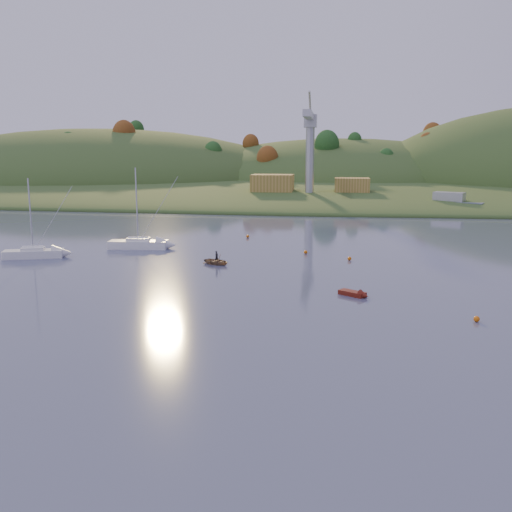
# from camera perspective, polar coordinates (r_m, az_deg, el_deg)

# --- Properties ---
(ground) EXTENTS (500.00, 500.00, 0.00)m
(ground) POSITION_cam_1_polar(r_m,az_deg,el_deg) (33.69, -9.49, -14.29)
(ground) COLOR #363A59
(ground) RESTS_ON ground
(far_shore) EXTENTS (620.00, 220.00, 1.50)m
(far_shore) POSITION_cam_1_polar(r_m,az_deg,el_deg) (259.56, 6.18, 7.57)
(far_shore) COLOR #314B1E
(far_shore) RESTS_ON ground
(shore_slope) EXTENTS (640.00, 150.00, 7.00)m
(shore_slope) POSITION_cam_1_polar(r_m,az_deg,el_deg) (194.75, 5.44, 6.54)
(shore_slope) COLOR #314B1E
(shore_slope) RESTS_ON ground
(hill_left) EXTENTS (170.00, 140.00, 44.00)m
(hill_left) POSITION_cam_1_polar(r_m,az_deg,el_deg) (250.14, -15.34, 7.14)
(hill_left) COLOR #314B1E
(hill_left) RESTS_ON ground
(hill_center) EXTENTS (140.00, 120.00, 36.00)m
(hill_center) POSITION_cam_1_polar(r_m,az_deg,el_deg) (239.42, 8.41, 7.26)
(hill_center) COLOR #314B1E
(hill_center) RESTS_ON ground
(hillside_trees) EXTENTS (280.00, 50.00, 32.00)m
(hillside_trees) POSITION_cam_1_polar(r_m,az_deg,el_deg) (214.68, 5.72, 6.93)
(hillside_trees) COLOR #1D4C1B
(hillside_trees) RESTS_ON ground
(wharf) EXTENTS (42.00, 16.00, 2.40)m
(wharf) POSITION_cam_1_polar(r_m,az_deg,el_deg) (151.63, 6.52, 5.79)
(wharf) COLOR slate
(wharf) RESTS_ON ground
(shed_west) EXTENTS (11.00, 8.00, 4.80)m
(shed_west) POSITION_cam_1_polar(r_m,az_deg,el_deg) (153.31, 1.66, 7.25)
(shed_west) COLOR olive
(shed_west) RESTS_ON wharf
(shed_east) EXTENTS (9.00, 7.00, 4.00)m
(shed_east) POSITION_cam_1_polar(r_m,az_deg,el_deg) (153.35, 9.58, 6.96)
(shed_east) COLOR olive
(shed_east) RESTS_ON wharf
(dock_crane) EXTENTS (3.20, 28.00, 20.30)m
(dock_crane) POSITION_cam_1_polar(r_m,az_deg,el_deg) (147.62, 5.41, 11.88)
(dock_crane) COLOR #B7B7BC
(dock_crane) RESTS_ON wharf
(sailboat_near) EXTENTS (7.81, 4.42, 10.37)m
(sailboat_near) POSITION_cam_1_polar(r_m,az_deg,el_deg) (80.11, -21.38, 0.32)
(sailboat_near) COLOR white
(sailboat_near) RESTS_ON ground
(sailboat_far) EXTENTS (8.46, 3.26, 11.46)m
(sailboat_far) POSITION_cam_1_polar(r_m,az_deg,el_deg) (83.22, -11.69, 1.25)
(sailboat_far) COLOR white
(sailboat_far) RESTS_ON ground
(canoe) EXTENTS (4.30, 3.90, 0.73)m
(canoe) POSITION_cam_1_polar(r_m,az_deg,el_deg) (70.64, -3.95, -0.54)
(canoe) COLOR #8E6F4E
(canoe) RESTS_ON ground
(paddler) EXTENTS (0.55, 0.62, 1.42)m
(paddler) POSITION_cam_1_polar(r_m,az_deg,el_deg) (70.57, -3.96, -0.27)
(paddler) COLOR black
(paddler) RESTS_ON ground
(red_tender) EXTENTS (3.18, 2.65, 1.06)m
(red_tender) POSITION_cam_1_polar(r_m,az_deg,el_deg) (56.16, 10.12, -3.80)
(red_tender) COLOR #60180D
(red_tender) RESTS_ON ground
(work_vessel) EXTENTS (16.73, 11.75, 4.07)m
(work_vessel) POSITION_cam_1_polar(r_m,az_deg,el_deg) (140.37, 18.71, 5.00)
(work_vessel) COLOR slate
(work_vessel) RESTS_ON ground
(buoy_0) EXTENTS (0.50, 0.50, 0.50)m
(buoy_0) POSITION_cam_1_polar(r_m,az_deg,el_deg) (50.84, 21.19, -5.89)
(buoy_0) COLOR orange
(buoy_0) RESTS_ON ground
(buoy_1) EXTENTS (0.50, 0.50, 0.50)m
(buoy_1) POSITION_cam_1_polar(r_m,az_deg,el_deg) (77.75, 4.99, 0.40)
(buoy_1) COLOR orange
(buoy_1) RESTS_ON ground
(buoy_3) EXTENTS (0.50, 0.50, 0.50)m
(buoy_3) POSITION_cam_1_polar(r_m,az_deg,el_deg) (91.35, -0.85, 1.99)
(buoy_3) COLOR orange
(buoy_3) RESTS_ON ground
(buoy_4) EXTENTS (0.50, 0.50, 0.50)m
(buoy_4) POSITION_cam_1_polar(r_m,az_deg,el_deg) (73.88, 9.33, -0.25)
(buoy_4) COLOR orange
(buoy_4) RESTS_ON ground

